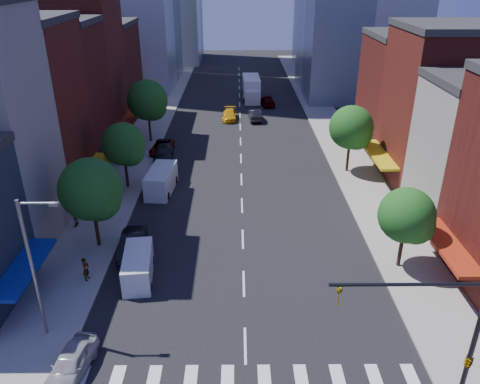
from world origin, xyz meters
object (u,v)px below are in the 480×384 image
object	(u,v)px
parked_car_second	(132,244)
parked_car_front	(71,363)
box_truck	(251,89)
pedestrian_far	(73,217)
taxi	(229,115)
traffic_car_oncoming	(255,115)
pedestrian_near	(86,269)
cargo_van_near	(138,267)
cargo_van_far	(161,181)
parked_car_third	(162,147)
traffic_car_far	(268,101)
parked_car_rear	(163,153)

from	to	relation	value
parked_car_second	parked_car_front	bearing A→B (deg)	-96.22
box_truck	pedestrian_far	size ratio (longest dim) A/B	5.18
parked_car_front	pedestrian_far	size ratio (longest dim) A/B	2.45
taxi	traffic_car_oncoming	distance (m)	3.73
pedestrian_near	cargo_van_near	bearing A→B (deg)	-79.58
parked_car_second	cargo_van_far	distance (m)	11.13
parked_car_third	taxi	distance (m)	15.70
parked_car_second	parked_car_third	distance (m)	22.11
parked_car_second	traffic_car_far	world-z (taller)	traffic_car_far
cargo_van_far	traffic_car_far	distance (m)	34.62
cargo_van_far	parked_car_front	bearing A→B (deg)	-88.73
cargo_van_near	traffic_car_far	distance (m)	48.26
pedestrian_near	pedestrian_far	distance (m)	8.32
parked_car_second	traffic_car_oncoming	bearing A→B (deg)	71.21
parked_car_second	pedestrian_near	xyz separation A→B (m)	(-2.50, -3.60, 0.23)
cargo_van_far	pedestrian_far	distance (m)	9.53
parked_car_front	pedestrian_near	world-z (taller)	pedestrian_near
parked_car_rear	box_truck	distance (m)	29.59
taxi	traffic_car_far	world-z (taller)	traffic_car_far
parked_car_third	taxi	bearing A→B (deg)	64.83
parked_car_second	parked_car_rear	distance (m)	19.93
parked_car_rear	cargo_van_near	xyz separation A→B (m)	(1.49, -23.28, 0.23)
parked_car_front	traffic_car_oncoming	size ratio (longest dim) A/B	0.90
parked_car_third	pedestrian_far	world-z (taller)	pedestrian_far
parked_car_third	box_truck	world-z (taller)	box_truck
cargo_van_far	taxi	distance (m)	25.35
parked_car_second	traffic_car_oncoming	size ratio (longest dim) A/B	1.01
traffic_car_oncoming	pedestrian_far	distance (m)	35.40
traffic_car_far	box_truck	world-z (taller)	box_truck
parked_car_second	traffic_car_far	distance (m)	45.33
parked_car_rear	pedestrian_far	xyz separation A→B (m)	(-5.39, -15.88, 0.25)
parked_car_third	cargo_van_near	distance (m)	25.52
parked_car_front	parked_car_third	xyz separation A→B (m)	(0.00, 34.06, -0.06)
parked_car_front	box_truck	world-z (taller)	box_truck
parked_car_rear	taxi	size ratio (longest dim) A/B	1.09
cargo_van_near	cargo_van_far	bearing A→B (deg)	85.53
box_truck	parked_car_rear	bearing A→B (deg)	-113.06
parked_car_rear	parked_car_front	bearing A→B (deg)	-96.25
pedestrian_far	cargo_van_far	bearing A→B (deg)	135.00
traffic_car_far	pedestrian_far	xyz separation A→B (m)	(-18.91, -39.35, 0.22)
taxi	pedestrian_near	distance (m)	40.37
parked_car_third	cargo_van_near	size ratio (longest dim) A/B	0.99
traffic_car_far	pedestrian_near	xyz separation A→B (m)	(-15.63, -46.99, 0.22)
traffic_car_far	parked_car_third	bearing A→B (deg)	51.64
cargo_van_near	cargo_van_far	size ratio (longest dim) A/B	0.87
traffic_car_oncoming	traffic_car_far	xyz separation A→B (m)	(2.36, 8.05, 0.02)
parked_car_second	cargo_van_near	distance (m)	3.54
parked_car_front	taxi	distance (m)	48.25
cargo_van_far	box_truck	bearing A→B (deg)	79.72
parked_car_second	cargo_van_near	world-z (taller)	cargo_van_near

